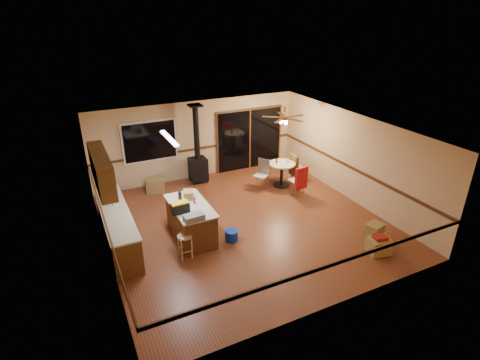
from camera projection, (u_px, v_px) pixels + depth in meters
floor at (245, 223)px, 10.07m from camera, size 7.00×7.00×0.00m
ceiling at (245, 130)px, 8.99m from camera, size 7.00×7.00×0.00m
wall_back at (198, 140)px, 12.40m from camera, size 7.00×0.00×7.00m
wall_front at (333, 252)px, 6.66m from camera, size 7.00×0.00×7.00m
wall_left at (102, 208)px, 8.14m from camera, size 0.00×7.00×7.00m
wall_right at (352, 158)px, 10.92m from camera, size 0.00×7.00×7.00m
chair_rail at (245, 190)px, 9.65m from camera, size 7.00×7.00×0.08m
window at (150, 141)px, 11.64m from camera, size 1.72×0.10×1.32m
sliding_door at (250, 140)px, 13.21m from camera, size 2.52×0.10×2.10m
lower_cabinets at (117, 228)px, 9.03m from camera, size 0.60×3.00×0.86m
countertop at (115, 212)px, 8.85m from camera, size 0.64×3.04×0.04m
upper_cabinets at (101, 170)px, 8.54m from camera, size 0.35×2.00×0.80m
kitchen_island at (191, 221)px, 9.29m from camera, size 0.88×1.68×0.90m
wood_stove at (198, 161)px, 12.19m from camera, size 0.55×0.50×2.52m
ceiling_fan at (284, 119)px, 11.30m from camera, size 0.24×0.24×0.55m
fluorescent_strip at (169, 138)px, 8.54m from camera, size 0.10×1.20×0.04m
toolbox_grey at (194, 217)px, 8.42m from camera, size 0.47×0.28×0.14m
toolbox_black at (180, 208)px, 8.73m from camera, size 0.43×0.24×0.23m
toolbox_yellow_lid at (180, 203)px, 8.67m from camera, size 0.42×0.23×0.03m
box_on_island at (188, 195)px, 9.38m from camera, size 0.30×0.36×0.21m
bottle_dark at (180, 197)px, 9.18m from camera, size 0.11×0.11×0.29m
bottle_pink at (194, 200)px, 9.13m from camera, size 0.08×0.08×0.20m
bottle_white at (179, 196)px, 9.33m from camera, size 0.08×0.08×0.20m
bar_stool at (185, 247)px, 8.56m from camera, size 0.35×0.35×0.59m
blue_bucket at (231, 235)px, 9.27m from camera, size 0.42×0.42×0.27m
dining_table at (282, 171)px, 12.00m from camera, size 0.85×0.85×0.78m
glass_red at (276, 161)px, 11.89m from camera, size 0.06×0.06×0.15m
glass_cream at (288, 161)px, 11.90m from camera, size 0.07×0.07×0.15m
chair_left at (263, 170)px, 11.86m from camera, size 0.56×0.56×0.51m
chair_near at (301, 178)px, 11.30m from camera, size 0.48×0.51×0.70m
chair_right at (294, 165)px, 12.23m from camera, size 0.48×0.44×0.70m
box_under_window at (156, 185)px, 11.74m from camera, size 0.65×0.58×0.44m
box_corner_a at (379, 245)px, 8.78m from camera, size 0.58×0.52×0.38m
box_corner_b at (375, 230)px, 9.46m from camera, size 0.47×0.43×0.32m
box_small_red at (380, 237)px, 8.68m from camera, size 0.34×0.30×0.08m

